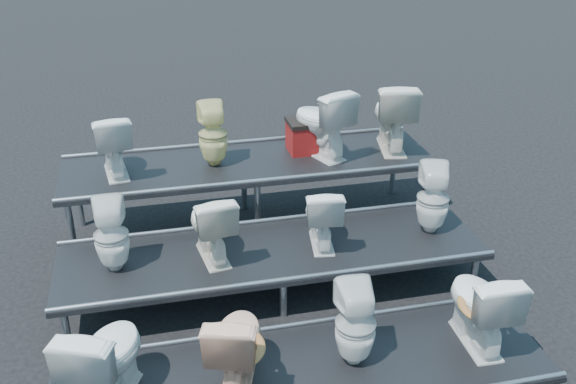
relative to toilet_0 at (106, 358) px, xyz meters
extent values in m
plane|color=black|center=(1.59, 1.30, -0.47)|extent=(80.00, 80.00, 0.00)
cube|color=black|center=(1.59, 0.00, -0.44)|extent=(4.20, 1.20, 0.06)
cube|color=black|center=(1.59, 1.30, -0.24)|extent=(4.20, 1.20, 0.46)
cube|color=black|center=(1.59, 2.60, -0.04)|extent=(4.20, 1.20, 0.86)
imported|color=silver|center=(0.00, 0.00, 0.00)|extent=(0.74, 0.93, 0.83)
imported|color=#E1A989|center=(1.01, 0.00, -0.04)|extent=(0.63, 0.83, 0.75)
imported|color=silver|center=(2.02, 0.00, -0.03)|extent=(0.37, 0.38, 0.77)
imported|color=silver|center=(3.15, 0.00, -0.01)|extent=(0.47, 0.80, 0.80)
imported|color=silver|center=(0.06, 1.30, 0.34)|extent=(0.32, 0.33, 0.71)
imported|color=silver|center=(0.98, 1.30, 0.34)|extent=(0.49, 0.74, 0.71)
imported|color=silver|center=(2.08, 1.30, 0.31)|extent=(0.45, 0.69, 0.65)
imported|color=silver|center=(3.27, 1.30, 0.36)|extent=(0.42, 0.43, 0.74)
imported|color=silver|center=(0.10, 2.60, 0.74)|extent=(0.47, 0.73, 0.70)
imported|color=beige|center=(1.19, 2.60, 0.75)|extent=(0.33, 0.34, 0.72)
imported|color=silver|center=(2.43, 2.60, 0.79)|extent=(0.72, 0.91, 0.82)
imported|color=silver|center=(3.30, 2.60, 0.80)|extent=(0.62, 0.90, 0.84)
cube|color=maroon|center=(2.32, 2.75, 0.55)|extent=(0.47, 0.38, 0.34)
camera|label=1|loc=(0.51, -4.05, 3.35)|focal=40.00mm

